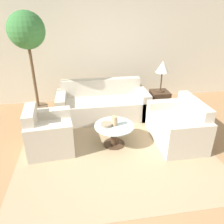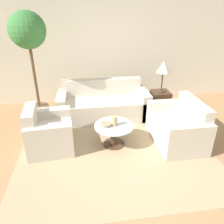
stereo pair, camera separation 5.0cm
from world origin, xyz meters
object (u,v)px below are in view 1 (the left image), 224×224
(sofa_main, at_px, (102,105))
(bowl, at_px, (106,124))
(loveseat, at_px, (179,127))
(coffee_table, at_px, (114,132))
(potted_plant, at_px, (28,43))
(book_stack, at_px, (110,121))
(armchair, at_px, (47,134))
(table_lamp, at_px, (163,68))
(vase, at_px, (114,121))

(sofa_main, distance_m, bowl, 1.20)
(loveseat, distance_m, bowl, 1.38)
(loveseat, xyz_separation_m, coffee_table, (-1.23, 0.04, -0.02))
(potted_plant, bearing_deg, bowl, -42.98)
(book_stack, bearing_deg, armchair, -162.01)
(table_lamp, bearing_deg, vase, -137.29)
(table_lamp, distance_m, bowl, 1.96)
(coffee_table, xyz_separation_m, vase, (0.01, 0.00, 0.23))
(loveseat, bearing_deg, book_stack, -97.44)
(bowl, height_order, book_stack, bowl)
(sofa_main, relative_size, book_stack, 8.74)
(armchair, distance_m, bowl, 1.06)
(coffee_table, height_order, vase, vase)
(book_stack, bearing_deg, table_lamp, 53.85)
(potted_plant, distance_m, book_stack, 2.23)
(loveseat, xyz_separation_m, table_lamp, (0.05, 1.22, 0.81))
(sofa_main, relative_size, bowl, 9.75)
(bowl, relative_size, book_stack, 0.90)
(vase, relative_size, book_stack, 0.77)
(potted_plant, height_order, bowl, potted_plant)
(table_lamp, bearing_deg, coffee_table, -137.34)
(book_stack, bearing_deg, coffee_table, -52.12)
(vase, bearing_deg, loveseat, -1.87)
(potted_plant, bearing_deg, loveseat, -25.68)
(coffee_table, bearing_deg, table_lamp, 42.66)
(bowl, bearing_deg, potted_plant, 137.02)
(potted_plant, distance_m, bowl, 2.24)
(sofa_main, distance_m, loveseat, 1.80)
(loveseat, distance_m, potted_plant, 3.33)
(potted_plant, xyz_separation_m, book_stack, (1.44, -1.15, -1.26))
(sofa_main, relative_size, vase, 11.38)
(loveseat, bearing_deg, table_lamp, 177.45)
(potted_plant, relative_size, bowl, 10.99)
(armchair, bearing_deg, bowl, -98.33)
(sofa_main, height_order, book_stack, sofa_main)
(coffee_table, relative_size, potted_plant, 0.31)
(book_stack, bearing_deg, loveseat, 8.21)
(table_lamp, relative_size, bowl, 3.42)
(armchair, distance_m, loveseat, 2.42)
(sofa_main, bearing_deg, book_stack, -89.02)
(loveseat, distance_m, table_lamp, 1.47)
(bowl, bearing_deg, armchair, 176.07)
(coffee_table, bearing_deg, armchair, 176.05)
(loveseat, xyz_separation_m, potted_plant, (-2.73, 1.31, 1.40))
(loveseat, bearing_deg, armchair, -92.88)
(sofa_main, height_order, coffee_table, sofa_main)
(armchair, bearing_deg, loveseat, -97.22)
(armchair, xyz_separation_m, loveseat, (2.42, -0.12, -0.00))
(loveseat, height_order, vase, loveseat)
(table_lamp, relative_size, vase, 3.99)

